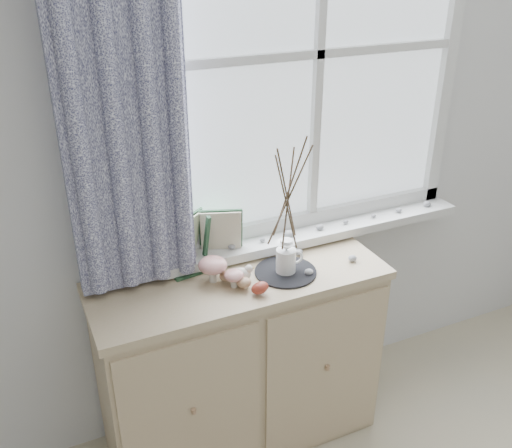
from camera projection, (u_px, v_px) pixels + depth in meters
name	position (u px, v px, depth m)	size (l,w,h in m)	color
sideboard	(241.00, 361.00, 2.46)	(1.20, 0.45, 0.85)	tan
botanical_book	(207.00, 242.00, 2.27)	(0.36, 0.13, 0.25)	#204228
toadstool_cluster	(218.00, 268.00, 2.21)	(0.16, 0.17, 0.11)	beige
wooden_eggs	(243.00, 282.00, 2.19)	(0.13, 0.17, 0.07)	tan
songbird_figurine	(239.00, 275.00, 2.22)	(0.13, 0.06, 0.07)	white
crocheted_doily	(286.00, 272.00, 2.30)	(0.25, 0.25, 0.01)	black
twig_pitcher	(288.00, 194.00, 2.15)	(0.27, 0.27, 0.61)	white
sideboard_pebbles	(320.00, 261.00, 2.36)	(0.26, 0.19, 0.03)	#98989B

